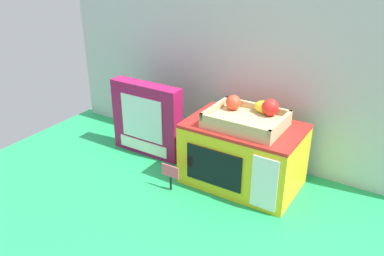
{
  "coord_description": "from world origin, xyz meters",
  "views": [
    {
      "loc": [
        0.65,
        -1.19,
        0.83
      ],
      "look_at": [
        -0.09,
        -0.01,
        0.17
      ],
      "focal_mm": 38.13,
      "sensor_mm": 36.0,
      "label": 1
    }
  ],
  "objects_px": {
    "food_groups_crate": "(249,118)",
    "price_sign": "(170,174)",
    "cookie_set_box": "(147,119)",
    "toy_microwave": "(243,154)"
  },
  "relations": [
    {
      "from": "toy_microwave",
      "to": "price_sign",
      "type": "bearing_deg",
      "value": -137.16
    },
    {
      "from": "cookie_set_box",
      "to": "toy_microwave",
      "type": "bearing_deg",
      "value": -0.21
    },
    {
      "from": "cookie_set_box",
      "to": "price_sign",
      "type": "height_order",
      "value": "cookie_set_box"
    },
    {
      "from": "cookie_set_box",
      "to": "food_groups_crate",
      "type": "bearing_deg",
      "value": 0.75
    },
    {
      "from": "price_sign",
      "to": "cookie_set_box",
      "type": "bearing_deg",
      "value": 142.88
    },
    {
      "from": "toy_microwave",
      "to": "cookie_set_box",
      "type": "xyz_separation_m",
      "value": [
        -0.43,
        0.0,
        0.03
      ]
    },
    {
      "from": "food_groups_crate",
      "to": "cookie_set_box",
      "type": "bearing_deg",
      "value": -179.25
    },
    {
      "from": "food_groups_crate",
      "to": "price_sign",
      "type": "relative_size",
      "value": 2.57
    },
    {
      "from": "toy_microwave",
      "to": "food_groups_crate",
      "type": "xyz_separation_m",
      "value": [
        0.01,
        0.01,
        0.14
      ]
    },
    {
      "from": "food_groups_crate",
      "to": "price_sign",
      "type": "distance_m",
      "value": 0.34
    }
  ]
}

